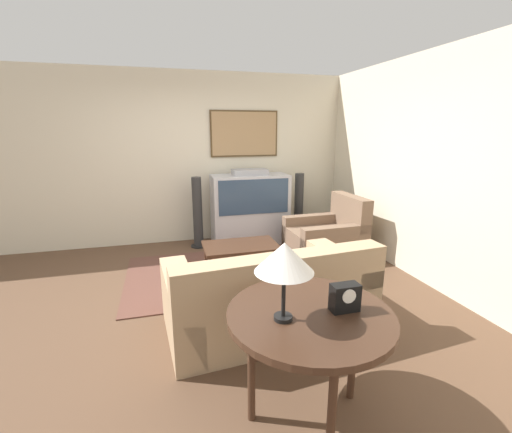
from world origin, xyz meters
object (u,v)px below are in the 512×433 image
at_px(mantel_clock, 345,297).
at_px(speaker_tower_right, 299,208).
at_px(table_lamp, 284,259).
at_px(armchair, 327,238).
at_px(coffee_table, 241,248).
at_px(console_table, 310,322).
at_px(speaker_tower_left, 198,214).
at_px(couch, 269,297).
at_px(tv, 250,208).

distance_m(mantel_clock, speaker_tower_right, 3.76).
bearing_deg(mantel_clock, table_lamp, 179.88).
bearing_deg(table_lamp, speaker_tower_right, 66.43).
distance_m(armchair, coffee_table, 1.40).
distance_m(armchair, console_table, 3.02).
bearing_deg(speaker_tower_left, couch, -80.95).
bearing_deg(couch, table_lamp, 72.06).
xyz_separation_m(coffee_table, speaker_tower_right, (1.28, 1.20, 0.18)).
bearing_deg(mantel_clock, armchair, 64.92).
bearing_deg(console_table, table_lamp, -169.74).
height_order(armchair, table_lamp, table_lamp).
bearing_deg(speaker_tower_left, mantel_clock, -81.46).
relative_size(couch, console_table, 1.88).
bearing_deg(tv, speaker_tower_left, -179.44).
xyz_separation_m(table_lamp, mantel_clock, (0.40, -0.00, -0.29)).
relative_size(mantel_clock, speaker_tower_right, 0.16).
xyz_separation_m(tv, couch, (-0.45, -2.48, -0.27)).
bearing_deg(console_table, couch, 86.42).
bearing_deg(tv, coffee_table, -109.53).
height_order(console_table, mantel_clock, mantel_clock).
distance_m(coffee_table, speaker_tower_right, 1.76).
bearing_deg(couch, armchair, -136.28).
distance_m(coffee_table, mantel_clock, 2.41).
height_order(couch, mantel_clock, mantel_clock).
xyz_separation_m(table_lamp, speaker_tower_left, (-0.14, 3.56, -0.59)).
distance_m(console_table, speaker_tower_right, 3.79).
height_order(tv, console_table, tv).
distance_m(console_table, mantel_clock, 0.26).
relative_size(tv, couch, 0.64).
relative_size(tv, speaker_tower_left, 1.10).
xyz_separation_m(armchair, console_table, (-1.45, -2.62, 0.40)).
relative_size(coffee_table, console_table, 0.92).
bearing_deg(console_table, speaker_tower_right, 68.84).
xyz_separation_m(couch, coffee_table, (0.02, 1.27, 0.05)).
relative_size(tv, speaker_tower_right, 1.10).
distance_m(coffee_table, speaker_tower_left, 1.29).
bearing_deg(speaker_tower_left, speaker_tower_right, 0.00).
xyz_separation_m(armchair, speaker_tower_left, (-1.78, 0.91, 0.25)).
bearing_deg(couch, speaker_tower_right, -122.53).
xyz_separation_m(console_table, table_lamp, (-0.19, -0.03, 0.45)).
height_order(speaker_tower_left, speaker_tower_right, same).
bearing_deg(speaker_tower_right, tv, 179.44).
bearing_deg(console_table, coffee_table, 87.81).
relative_size(console_table, speaker_tower_left, 0.92).
bearing_deg(table_lamp, tv, 78.80).
xyz_separation_m(console_table, speaker_tower_right, (1.37, 3.53, -0.15)).
bearing_deg(couch, coffee_table, -95.84).
xyz_separation_m(couch, speaker_tower_right, (1.30, 2.47, 0.23)).
bearing_deg(coffee_table, mantel_clock, -87.13).
distance_m(table_lamp, speaker_tower_right, 3.93).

